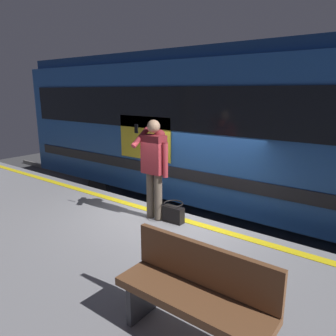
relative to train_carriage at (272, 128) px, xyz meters
The scene contains 9 objects.
ground_plane 3.45m from the train_carriage, 69.41° to the left, with size 25.67×25.67×0.00m, color #3D3D3F.
platform 4.92m from the train_carriage, 79.56° to the left, with size 17.11×4.50×1.11m, color gray.
safety_line 2.97m from the train_carriage, 71.74° to the left, with size 16.77×0.16×0.01m, color yellow.
track_rail_near 2.70m from the train_carriage, 41.16° to the left, with size 22.25×0.08×0.16m, color slate.
track_rail_far 2.71m from the train_carriage, 41.61° to the right, with size 22.25×0.08×0.16m, color slate.
train_carriage is the anchor object (origin of this frame).
passenger 2.93m from the train_carriage, 68.77° to the left, with size 0.57×0.55×1.76m.
handbag 3.01m from the train_carriage, 75.50° to the left, with size 0.38×0.34×0.35m.
bench 4.90m from the train_carriage, 102.81° to the left, with size 1.47×0.44×0.90m.
Camera 1 is at (-3.20, 4.66, 3.35)m, focal length 34.10 mm.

